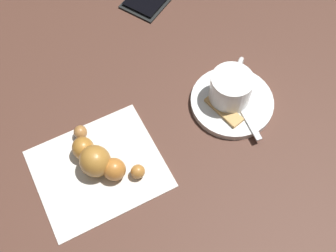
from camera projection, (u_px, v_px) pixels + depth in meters
The scene contains 7 objects.
ground_plane at pixel (160, 139), 0.63m from camera, with size 1.80×1.80×0.00m, color #4C2E23.
saucer at pixel (232, 102), 0.65m from camera, with size 0.13×0.13×0.01m, color white.
espresso_cup at pixel (231, 88), 0.63m from camera, with size 0.09×0.06×0.05m.
teaspoon at pixel (235, 96), 0.65m from camera, with size 0.06×0.12×0.01m.
sugar_packet at pixel (224, 110), 0.64m from camera, with size 0.07×0.02×0.01m, color tan.
napkin at pixel (99, 169), 0.60m from camera, with size 0.18×0.15×0.00m, color silver.
croissant at pixel (98, 159), 0.59m from camera, with size 0.07×0.13×0.05m.
Camera 1 is at (0.19, 0.22, 0.56)m, focal length 44.84 mm.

